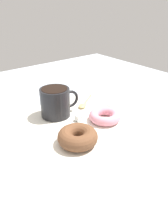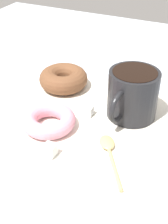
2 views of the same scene
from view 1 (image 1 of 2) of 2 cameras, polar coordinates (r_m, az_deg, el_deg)
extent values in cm
cube|color=#B2BCC6|center=(69.35, -1.00, -1.55)|extent=(120.00, 120.00, 2.00)
cube|color=white|center=(66.83, 0.00, -1.63)|extent=(33.63, 33.63, 0.30)
cylinder|color=black|center=(66.97, -7.53, 2.54)|extent=(8.97, 8.97, 8.74)
cylinder|color=black|center=(65.31, -7.76, 5.84)|extent=(7.77, 7.77, 0.60)
torus|color=black|center=(68.72, -3.69, 3.41)|extent=(1.85, 5.86, 5.79)
torus|color=pink|center=(65.25, 5.46, -1.05)|extent=(9.45, 9.45, 2.70)
torus|color=brown|center=(54.65, -1.67, -6.48)|extent=(10.15, 10.15, 3.89)
ellipsoid|color=#D8B772|center=(73.12, -0.41, 1.65)|extent=(3.98, 4.33, 0.90)
cylinder|color=#D8B772|center=(77.94, 0.90, 3.25)|extent=(5.50, 8.02, 0.56)
cube|color=white|center=(65.00, -1.43, -1.54)|extent=(1.69, 1.69, 1.69)
cube|color=white|center=(71.78, 6.92, 1.34)|extent=(1.88, 1.88, 1.88)
camera|label=2|loc=(1.01, 12.85, 27.58)|focal=50.00mm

